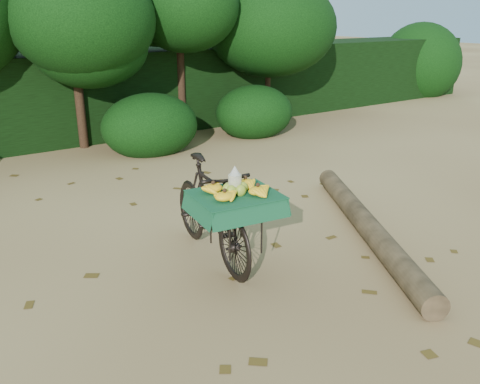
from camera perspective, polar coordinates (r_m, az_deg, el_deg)
ground at (r=5.96m, az=-5.53°, el=-6.43°), size 80.00×80.00×0.00m
vendor_bicycle at (r=5.51m, az=-3.22°, el=-2.01°), size 0.89×1.94×1.14m
fallen_log at (r=6.43m, az=14.04°, el=-3.61°), size 2.05×3.41×0.27m
hedge_backdrop at (r=11.44m, az=-21.42°, el=9.72°), size 26.00×1.80×1.80m
tree_row at (r=10.41m, az=-24.66°, el=14.58°), size 14.50×2.00×4.00m
bush_clumps at (r=9.76m, az=-15.41°, el=6.15°), size 8.80×1.70×0.90m
leaf_litter at (r=6.49m, az=-8.33°, el=-4.26°), size 7.00×7.30×0.01m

